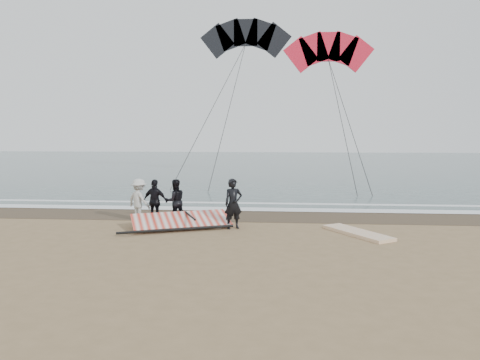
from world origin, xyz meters
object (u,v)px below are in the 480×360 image
object	(u,v)px
board_white	(357,233)
board_cream	(217,221)
sail_rig	(180,222)
man_main	(233,204)

from	to	relation	value
board_white	board_cream	xyz separation A→B (m)	(-4.87, 1.68, -0.01)
sail_rig	board_white	bearing A→B (deg)	-6.58
man_main	board_cream	world-z (taller)	man_main
man_main	board_white	xyz separation A→B (m)	(4.17, -0.60, -0.82)
man_main	board_cream	xyz separation A→B (m)	(-0.70, 1.08, -0.83)
board_cream	sail_rig	world-z (taller)	sail_rig
man_main	sail_rig	size ratio (longest dim) A/B	0.48
man_main	board_cream	size ratio (longest dim) A/B	0.77
man_main	sail_rig	xyz separation A→B (m)	(-1.90, 0.10, -0.68)
board_cream	sail_rig	distance (m)	1.55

